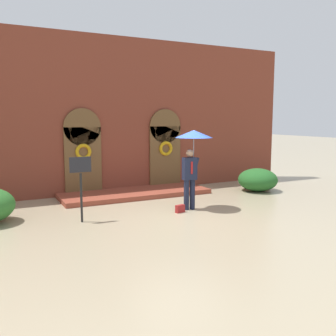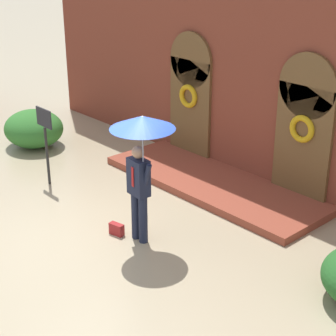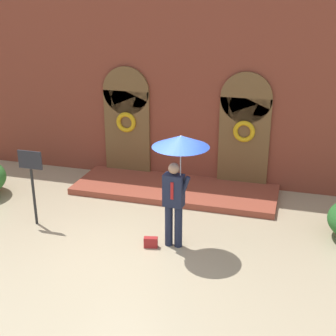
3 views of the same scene
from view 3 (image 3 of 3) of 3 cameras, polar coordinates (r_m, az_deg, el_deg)
The scene contains 5 objects.
ground_plane at distance 9.55m, azimuth -4.10°, elevation -10.06°, with size 80.00×80.00×0.00m, color tan.
building_facade at distance 12.38m, azimuth 2.27°, elevation 10.45°, with size 14.00×2.30×5.60m.
person_with_umbrella at distance 8.90m, azimuth 1.33°, elevation 1.23°, with size 1.10×1.10×2.36m.
handbag at distance 9.61m, azimuth -2.11°, elevation -9.05°, with size 0.28×0.12×0.22m, color maroon.
sign_post at distance 10.51m, azimuth -16.29°, elevation -0.87°, with size 0.56×0.06×1.72m.
Camera 3 is at (2.92, -7.68, 4.88)m, focal length 50.00 mm.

